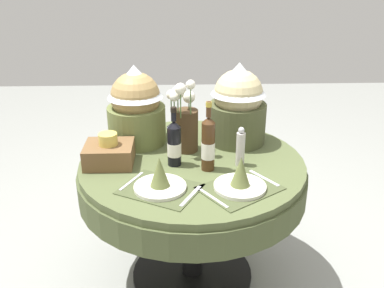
% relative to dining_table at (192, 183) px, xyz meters
% --- Properties ---
extents(ground, '(8.00, 8.00, 0.00)m').
position_rel_dining_table_xyz_m(ground, '(0.00, 0.00, -0.62)').
color(ground, gray).
extents(dining_table, '(1.19, 1.19, 0.75)m').
position_rel_dining_table_xyz_m(dining_table, '(0.00, 0.00, 0.00)').
color(dining_table, '#4C5633').
rests_on(dining_table, ground).
extents(place_setting_left, '(0.42, 0.39, 0.16)m').
position_rel_dining_table_xyz_m(place_setting_left, '(-0.16, -0.29, 0.18)').
color(place_setting_left, '#41492B').
rests_on(place_setting_left, dining_table).
extents(place_setting_right, '(0.43, 0.41, 0.16)m').
position_rel_dining_table_xyz_m(place_setting_right, '(0.21, -0.30, 0.18)').
color(place_setting_right, '#41492B').
rests_on(place_setting_right, dining_table).
extents(flower_vase, '(0.17, 0.21, 0.41)m').
position_rel_dining_table_xyz_m(flower_vase, '(-0.03, 0.12, 0.30)').
color(flower_vase, '#47331E').
rests_on(flower_vase, dining_table).
extents(wine_bottle_left, '(0.07, 0.07, 0.31)m').
position_rel_dining_table_xyz_m(wine_bottle_left, '(-0.09, -0.04, 0.25)').
color(wine_bottle_left, black).
rests_on(wine_bottle_left, dining_table).
extents(wine_bottle_centre, '(0.07, 0.07, 0.35)m').
position_rel_dining_table_xyz_m(wine_bottle_centre, '(0.07, -0.10, 0.27)').
color(wine_bottle_centre, '#422814').
rests_on(wine_bottle_centre, dining_table).
extents(pepper_mill, '(0.04, 0.04, 0.21)m').
position_rel_dining_table_xyz_m(pepper_mill, '(0.24, -0.06, 0.23)').
color(pepper_mill, '#B7B2AD').
rests_on(pepper_mill, dining_table).
extents(gift_tub_back_left, '(0.32, 0.32, 0.44)m').
position_rel_dining_table_xyz_m(gift_tub_back_left, '(-0.30, 0.25, 0.37)').
color(gift_tub_back_left, olive).
rests_on(gift_tub_back_left, dining_table).
extents(gift_tub_back_right, '(0.32, 0.32, 0.46)m').
position_rel_dining_table_xyz_m(gift_tub_back_right, '(0.26, 0.24, 0.37)').
color(gift_tub_back_right, '#474C2D').
rests_on(gift_tub_back_right, dining_table).
extents(woven_basket_side_left, '(0.24, 0.21, 0.17)m').
position_rel_dining_table_xyz_m(woven_basket_side_left, '(-0.42, -0.02, 0.20)').
color(woven_basket_side_left, brown).
rests_on(woven_basket_side_left, dining_table).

